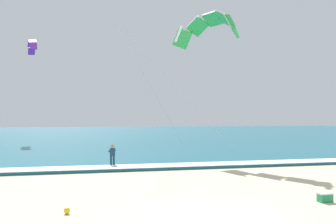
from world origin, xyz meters
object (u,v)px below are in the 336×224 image
surfboard (112,168)px  kite_distant (32,45)px  kite_primary (209,26)px  beach_ball (67,211)px  kitesurfer (112,155)px  cooler_box (325,197)px

surfboard → kite_distant: bearing=105.5°
surfboard → kite_primary: kite_primary is taller
kite_distant → beach_ball: 45.22m
surfboard → beach_ball: size_ratio=5.79×
kitesurfer → beach_ball: kitesurfer is taller
kite_distant → kitesurfer: bearing=-74.5°
kitesurfer → kite_distant: kite_distant is taller
surfboard → beach_ball: bearing=-103.1°
kite_primary → kite_distant: kite_distant is taller
cooler_box → beach_ball: (-10.50, 0.56, -0.08)m
surfboard → kite_distant: (-8.38, 30.17, 13.93)m
kite_primary → kite_distant: (-16.95, 26.37, 2.49)m
kite_primary → cooler_box: 20.33m
kitesurfer → beach_ball: (-2.91, -12.56, -0.82)m
kite_primary → beach_ball: (-11.49, -16.33, -11.33)m
kitesurfer → kite_distant: size_ratio=0.33×
kitesurfer → kite_primary: (8.58, 3.77, 10.52)m
surfboard → kitesurfer: kitesurfer is taller
kite_primary → beach_ball: size_ratio=46.54×
surfboard → cooler_box: bearing=-59.9°
surfboard → kite_primary: 14.79m
kite_primary → kite_distant: size_ratio=2.21×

